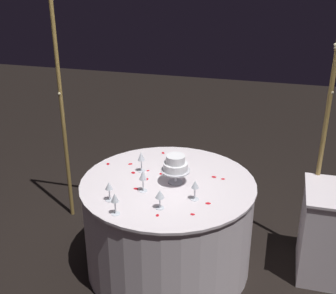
# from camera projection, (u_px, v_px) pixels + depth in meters

# --- Properties ---
(ground_plane) EXTENTS (12.00, 12.00, 0.00)m
(ground_plane) POSITION_uv_depth(u_px,v_px,m) (168.00, 264.00, 3.62)
(ground_plane) COLOR black
(decorative_arch) EXTENTS (2.27, 0.06, 2.43)m
(decorative_arch) POSITION_uv_depth(u_px,v_px,m) (184.00, 61.00, 3.41)
(decorative_arch) COLOR olive
(decorative_arch) RESTS_ON ground
(main_table) EXTENTS (1.34, 1.34, 0.77)m
(main_table) POSITION_uv_depth(u_px,v_px,m) (168.00, 225.00, 3.46)
(main_table) COLOR white
(main_table) RESTS_ON ground
(side_table) EXTENTS (0.53, 0.53, 0.74)m
(side_table) POSITION_uv_depth(u_px,v_px,m) (335.00, 234.00, 3.37)
(side_table) COLOR white
(side_table) RESTS_ON ground
(tiered_cake) EXTENTS (0.22, 0.22, 0.23)m
(tiered_cake) POSITION_uv_depth(u_px,v_px,m) (175.00, 165.00, 3.24)
(tiered_cake) COLOR silver
(tiered_cake) RESTS_ON main_table
(wine_glass_0) EXTENTS (0.06, 0.06, 0.17)m
(wine_glass_0) POSITION_uv_depth(u_px,v_px,m) (141.00, 157.00, 3.42)
(wine_glass_0) COLOR silver
(wine_glass_0) RESTS_ON main_table
(wine_glass_1) EXTENTS (0.06, 0.06, 0.15)m
(wine_glass_1) POSITION_uv_depth(u_px,v_px,m) (195.00, 186.00, 3.03)
(wine_glass_1) COLOR silver
(wine_glass_1) RESTS_ON main_table
(wine_glass_2) EXTENTS (0.06, 0.06, 0.14)m
(wine_glass_2) POSITION_uv_depth(u_px,v_px,m) (160.00, 195.00, 2.92)
(wine_glass_2) COLOR silver
(wine_glass_2) RESTS_ON main_table
(wine_glass_3) EXTENTS (0.06, 0.06, 0.17)m
(wine_glass_3) POSITION_uv_depth(u_px,v_px,m) (143.00, 176.00, 3.13)
(wine_glass_3) COLOR silver
(wine_glass_3) RESTS_ON main_table
(wine_glass_4) EXTENTS (0.06, 0.06, 0.14)m
(wine_glass_4) POSITION_uv_depth(u_px,v_px,m) (109.00, 187.00, 3.02)
(wine_glass_4) COLOR silver
(wine_glass_4) RESTS_ON main_table
(wine_glass_5) EXTENTS (0.06, 0.06, 0.16)m
(wine_glass_5) POSITION_uv_depth(u_px,v_px,m) (115.00, 199.00, 2.85)
(wine_glass_5) COLOR silver
(wine_glass_5) RESTS_ON main_table
(rose_petal_0) EXTENTS (0.03, 0.03, 0.00)m
(rose_petal_0) POSITION_uv_depth(u_px,v_px,m) (148.00, 171.00, 3.48)
(rose_petal_0) COLOR red
(rose_petal_0) RESTS_ON main_table
(rose_petal_1) EXTENTS (0.03, 0.04, 0.00)m
(rose_petal_1) POSITION_uv_depth(u_px,v_px,m) (147.00, 179.00, 3.35)
(rose_petal_1) COLOR red
(rose_petal_1) RESTS_ON main_table
(rose_petal_2) EXTENTS (0.03, 0.03, 0.00)m
(rose_petal_2) POSITION_uv_depth(u_px,v_px,m) (161.00, 174.00, 3.43)
(rose_petal_2) COLOR red
(rose_petal_2) RESTS_ON main_table
(rose_petal_3) EXTENTS (0.04, 0.04, 0.00)m
(rose_petal_3) POSITION_uv_depth(u_px,v_px,m) (130.00, 164.00, 3.59)
(rose_petal_3) COLOR red
(rose_petal_3) RESTS_ON main_table
(rose_petal_4) EXTENTS (0.04, 0.03, 0.00)m
(rose_petal_4) POSITION_uv_depth(u_px,v_px,m) (214.00, 177.00, 3.38)
(rose_petal_4) COLOR red
(rose_petal_4) RESTS_ON main_table
(rose_petal_5) EXTENTS (0.04, 0.04, 0.00)m
(rose_petal_5) POSITION_uv_depth(u_px,v_px,m) (163.00, 153.00, 3.79)
(rose_petal_5) COLOR red
(rose_petal_5) RESTS_ON main_table
(rose_petal_6) EXTENTS (0.03, 0.03, 0.00)m
(rose_petal_6) POSITION_uv_depth(u_px,v_px,m) (157.00, 215.00, 2.88)
(rose_petal_6) COLOR red
(rose_petal_6) RESTS_ON main_table
(rose_petal_7) EXTENTS (0.04, 0.03, 0.00)m
(rose_petal_7) POSITION_uv_depth(u_px,v_px,m) (136.00, 189.00, 3.21)
(rose_petal_7) COLOR red
(rose_petal_7) RESTS_ON main_table
(rose_petal_8) EXTENTS (0.04, 0.03, 0.00)m
(rose_petal_8) POSITION_uv_depth(u_px,v_px,m) (223.00, 179.00, 3.35)
(rose_petal_8) COLOR red
(rose_petal_8) RESTS_ON main_table
(rose_petal_9) EXTENTS (0.04, 0.05, 0.00)m
(rose_petal_9) POSITION_uv_depth(u_px,v_px,m) (108.00, 164.00, 3.59)
(rose_petal_9) COLOR red
(rose_petal_9) RESTS_ON main_table
(rose_petal_10) EXTENTS (0.03, 0.02, 0.00)m
(rose_petal_10) POSITION_uv_depth(u_px,v_px,m) (193.00, 214.00, 2.89)
(rose_petal_10) COLOR red
(rose_petal_10) RESTS_ON main_table
(rose_petal_11) EXTENTS (0.04, 0.03, 0.00)m
(rose_petal_11) POSITION_uv_depth(u_px,v_px,m) (208.00, 203.00, 3.02)
(rose_petal_11) COLOR red
(rose_petal_11) RESTS_ON main_table
(rose_petal_12) EXTENTS (0.05, 0.04, 0.00)m
(rose_petal_12) POSITION_uv_depth(u_px,v_px,m) (133.00, 173.00, 3.45)
(rose_petal_12) COLOR red
(rose_petal_12) RESTS_ON main_table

